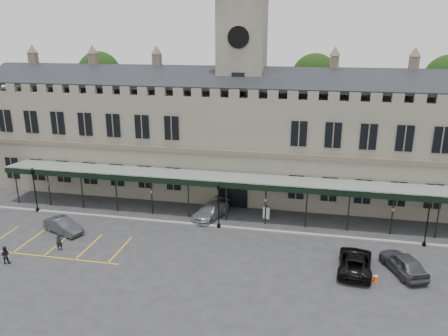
% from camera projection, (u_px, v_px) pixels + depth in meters
% --- Properties ---
extents(ground, '(140.00, 140.00, 0.00)m').
position_uv_depth(ground, '(210.00, 253.00, 38.13)').
color(ground, '#2B2B2E').
extents(station_building, '(60.00, 10.36, 17.30)m').
position_uv_depth(station_building, '(241.00, 140.00, 51.10)').
color(station_building, slate).
rests_on(station_building, ground).
extents(clock_tower, '(5.60, 5.60, 24.80)m').
position_uv_depth(clock_tower, '(242.00, 82.00, 49.21)').
color(clock_tower, slate).
rests_on(clock_tower, ground).
extents(canopy, '(50.00, 4.10, 4.30)m').
position_uv_depth(canopy, '(227.00, 198.00, 44.40)').
color(canopy, '#8C9E93').
rests_on(canopy, ground).
extents(kerb, '(60.00, 0.40, 0.12)m').
position_uv_depth(kerb, '(223.00, 227.00, 43.26)').
color(kerb, gray).
rests_on(kerb, ground).
extents(parking_markings, '(16.00, 6.00, 0.01)m').
position_uv_depth(parking_markings, '(56.00, 246.00, 39.43)').
color(parking_markings, gold).
rests_on(parking_markings, ground).
extents(tree_behind_left, '(6.00, 6.00, 16.00)m').
position_uv_depth(tree_behind_left, '(99.00, 74.00, 61.96)').
color(tree_behind_left, '#332314').
rests_on(tree_behind_left, ground).
extents(tree_behind_mid, '(6.00, 6.00, 16.00)m').
position_uv_depth(tree_behind_mid, '(314.00, 78.00, 56.18)').
color(tree_behind_mid, '#332314').
rests_on(tree_behind_mid, ground).
extents(tree_behind_right, '(6.00, 6.00, 16.00)m').
position_uv_depth(tree_behind_right, '(448.00, 81.00, 53.09)').
color(tree_behind_right, '#332314').
rests_on(tree_behind_right, ground).
extents(lamp_post_left, '(0.47, 0.47, 4.95)m').
position_uv_depth(lamp_post_left, '(34.00, 186.00, 46.27)').
color(lamp_post_left, black).
rests_on(lamp_post_left, ground).
extents(lamp_post_mid, '(0.45, 0.45, 4.73)m').
position_uv_depth(lamp_post_mid, '(219.00, 201.00, 42.39)').
color(lamp_post_mid, black).
rests_on(lamp_post_mid, ground).
extents(lamp_post_right, '(0.42, 0.42, 4.43)m').
position_uv_depth(lamp_post_right, '(428.00, 219.00, 38.71)').
color(lamp_post_right, black).
rests_on(lamp_post_right, ground).
extents(traffic_cone, '(0.47, 0.47, 0.74)m').
position_uv_depth(traffic_cone, '(376.00, 278.00, 33.67)').
color(traffic_cone, '#FB4C07').
rests_on(traffic_cone, ground).
extents(sign_board, '(0.72, 0.27, 1.26)m').
position_uv_depth(sign_board, '(266.00, 213.00, 45.05)').
color(sign_board, black).
rests_on(sign_board, ground).
extents(bollard_left, '(0.16, 0.16, 0.93)m').
position_uv_depth(bollard_left, '(218.00, 207.00, 47.12)').
color(bollard_left, black).
rests_on(bollard_left, ground).
extents(bollard_right, '(0.16, 0.16, 0.87)m').
position_uv_depth(bollard_right, '(267.00, 209.00, 46.53)').
color(bollard_right, black).
rests_on(bollard_right, ground).
extents(car_left_b, '(4.58, 3.04, 1.43)m').
position_uv_depth(car_left_b, '(63.00, 226.00, 41.90)').
color(car_left_b, '#3B3E43').
rests_on(car_left_b, ground).
extents(car_taxi, '(3.60, 5.52, 1.49)m').
position_uv_depth(car_taxi, '(211.00, 211.00, 45.37)').
color(car_taxi, gray).
rests_on(car_taxi, ground).
extents(car_van, '(3.09, 5.76, 1.54)m').
position_uv_depth(car_van, '(355.00, 262.00, 35.22)').
color(car_van, black).
rests_on(car_van, ground).
extents(car_right_a, '(3.64, 5.25, 1.66)m').
position_uv_depth(car_right_a, '(403.00, 263.00, 34.85)').
color(car_right_a, '#3B3E43').
rests_on(car_right_a, ground).
extents(person_a, '(0.67, 0.56, 1.57)m').
position_uv_depth(person_a, '(59.00, 242.00, 38.50)').
color(person_a, black).
rests_on(person_a, ground).
extents(person_b, '(0.91, 0.81, 1.55)m').
position_uv_depth(person_b, '(5.00, 255.00, 36.28)').
color(person_b, black).
rests_on(person_b, ground).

